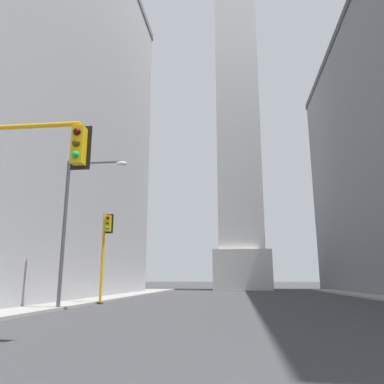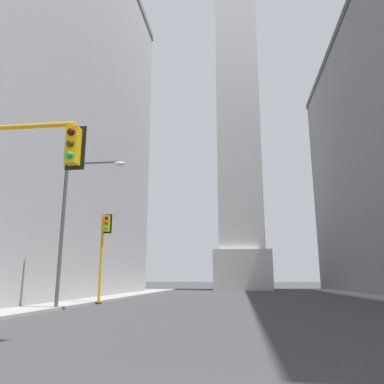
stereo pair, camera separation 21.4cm
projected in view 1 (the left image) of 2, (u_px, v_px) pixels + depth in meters
The scene contains 4 objects.
sidewalk_left at pixel (47, 304), 22.82m from camera, with size 5.00×69.07×0.15m, color gray.
obelisk at pixel (236, 65), 63.69m from camera, with size 8.33×8.33×77.16m.
traffic_light_mid_left at pixel (105, 243), 25.11m from camera, with size 0.77×0.51×5.97m.
street_lamp at pixel (75, 214), 20.64m from camera, with size 3.51×0.36×8.17m.
Camera 1 is at (-0.65, -1.83, 1.60)m, focal length 35.00 mm.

